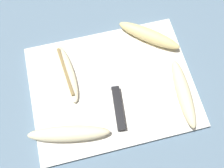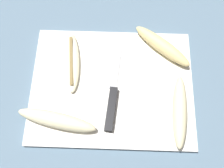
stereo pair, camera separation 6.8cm
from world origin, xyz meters
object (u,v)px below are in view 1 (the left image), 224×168
banana_golden_short (149,35)px  banana_bright_far (66,73)px  banana_cream_curved (184,93)px  banana_pale_long (69,134)px  knife (115,102)px

banana_golden_short → banana_bright_far: 0.25m
banana_cream_curved → banana_bright_far: banana_cream_curved is taller
banana_pale_long → banana_cream_curved: size_ratio=1.07×
knife → banana_pale_long: 0.14m
banana_pale_long → knife: bearing=22.5°
knife → banana_cream_curved: 0.17m
banana_pale_long → banana_cream_curved: 0.30m
knife → banana_bright_far: size_ratio=1.27×
banana_cream_curved → banana_bright_far: bearing=155.0°
knife → banana_pale_long: (-0.13, -0.05, 0.01)m
knife → banana_bright_far: (-0.11, 0.11, 0.00)m
banana_cream_curved → banana_bright_far: 0.31m
banana_golden_short → banana_bright_far: banana_golden_short is taller
banana_bright_far → knife: bearing=-45.5°
banana_pale_long → banana_bright_far: banana_pale_long is taller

